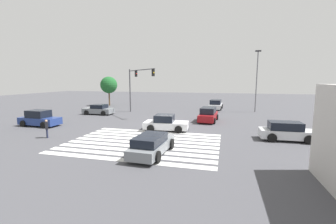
% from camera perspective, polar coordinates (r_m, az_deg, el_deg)
% --- Properties ---
extents(ground_plane, '(122.32, 122.32, 0.00)m').
position_cam_1_polar(ground_plane, '(24.73, 0.00, -3.03)').
color(ground_plane, '#47474C').
extents(crosswalk_markings, '(11.52, 8.20, 0.01)m').
position_cam_1_polar(crosswalk_markings, '(17.52, -6.41, -7.78)').
color(crosswalk_markings, silver).
rests_on(crosswalk_markings, ground_plane).
extents(traffic_signal_mast, '(5.92, 5.92, 6.37)m').
position_cam_1_polar(traffic_signal_mast, '(32.05, -8.00, 7.85)').
color(traffic_signal_mast, '#47474C').
rests_on(traffic_signal_mast, ground_plane).
extents(car_0, '(2.27, 4.87, 1.58)m').
position_cam_1_polar(car_0, '(37.93, 12.02, 1.86)').
color(car_0, silver).
rests_on(car_0, ground_plane).
extents(car_1, '(2.15, 4.64, 1.33)m').
position_cam_1_polar(car_1, '(14.67, -4.17, -8.27)').
color(car_1, gray).
rests_on(car_1, ground_plane).
extents(car_2, '(4.19, 2.01, 1.50)m').
position_cam_1_polar(car_2, '(20.28, 27.90, -4.40)').
color(car_2, silver).
rests_on(car_2, ground_plane).
extents(car_3, '(4.19, 2.09, 1.39)m').
position_cam_1_polar(car_3, '(32.97, -17.21, 0.56)').
color(car_3, gray).
rests_on(car_3, ground_plane).
extents(car_4, '(4.32, 2.47, 1.50)m').
position_cam_1_polar(car_4, '(21.49, -0.57, -2.90)').
color(car_4, silver).
rests_on(car_4, ground_plane).
extents(car_5, '(4.31, 2.08, 1.66)m').
position_cam_1_polar(car_5, '(27.16, -29.84, -1.49)').
color(car_5, navy).
rests_on(car_5, ground_plane).
extents(car_6, '(2.24, 4.51, 1.64)m').
position_cam_1_polar(car_6, '(26.53, 10.17, -0.68)').
color(car_6, maroon).
rests_on(car_6, ground_plane).
extents(pedestrian, '(0.41, 0.41, 1.54)m').
position_cam_1_polar(pedestrian, '(21.25, -28.44, -3.55)').
color(pedestrian, '#232842').
rests_on(pedestrian, ground_plane).
extents(street_light_pole_a, '(0.80, 0.36, 9.06)m').
position_cam_1_polar(street_light_pole_a, '(35.96, 21.64, 8.47)').
color(street_light_pole_a, slate).
rests_on(street_light_pole_a, ground_plane).
extents(tree_corner_b, '(3.10, 3.10, 5.42)m').
position_cam_1_polar(tree_corner_b, '(43.66, -14.80, 6.65)').
color(tree_corner_b, brown).
rests_on(tree_corner_b, ground_plane).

